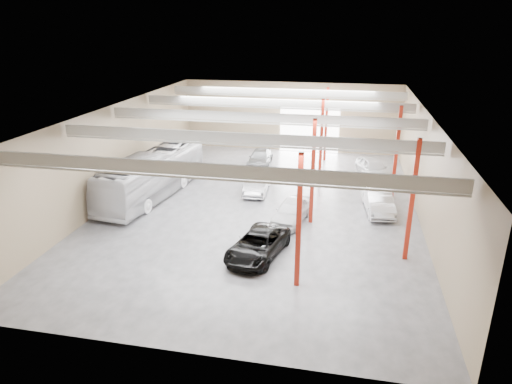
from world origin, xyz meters
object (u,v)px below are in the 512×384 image
(car_right_near, at_px, (378,201))
(car_right_far, at_px, (373,168))
(coach_bus, at_px, (153,175))
(car_row_b, at_px, (257,182))
(car_row_c, at_px, (260,158))
(black_sedan, at_px, (258,245))
(car_row_a, at_px, (291,211))

(car_right_near, bearing_deg, car_right_far, 83.65)
(coach_bus, distance_m, car_row_b, 8.07)
(coach_bus, xyz_separation_m, car_right_far, (16.73, 8.06, -0.89))
(coach_bus, relative_size, car_row_c, 2.52)
(car_right_far, bearing_deg, black_sedan, -132.00)
(coach_bus, bearing_deg, car_row_c, 62.03)
(car_right_near, bearing_deg, car_row_c, 131.06)
(car_row_c, relative_size, car_right_far, 1.01)
(car_row_a, bearing_deg, black_sedan, -92.44)
(coach_bus, height_order, car_right_far, coach_bus)
(coach_bus, height_order, car_row_a, coach_bus)
(car_right_near, bearing_deg, coach_bus, 173.74)
(car_row_a, relative_size, car_row_b, 0.97)
(coach_bus, relative_size, car_right_near, 2.52)
(coach_bus, relative_size, car_row_a, 2.70)
(car_row_c, xyz_separation_m, car_right_far, (10.23, -1.41, 0.11))
(coach_bus, height_order, black_sedan, coach_bus)
(car_row_b, xyz_separation_m, car_right_near, (9.17, -2.28, 0.03))
(car_row_c, xyz_separation_m, car_right_near, (10.30, -9.31, 0.10))
(coach_bus, bearing_deg, car_row_a, -7.58)
(car_right_near, bearing_deg, car_row_b, 159.22)
(black_sedan, bearing_deg, coach_bus, 153.04)
(car_row_b, height_order, car_right_far, car_right_far)
(car_row_a, xyz_separation_m, car_row_b, (-3.37, 5.20, -0.00))
(car_right_near, bearing_deg, black_sedan, -137.75)
(car_row_a, bearing_deg, car_row_c, 121.18)
(car_row_c, bearing_deg, car_row_b, -83.25)
(coach_bus, bearing_deg, car_right_near, 7.06)
(car_row_a, relative_size, car_right_far, 0.95)
(coach_bus, bearing_deg, black_sedan, -32.70)
(black_sedan, distance_m, car_row_b, 10.62)
(car_right_near, height_order, car_right_far, car_right_far)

